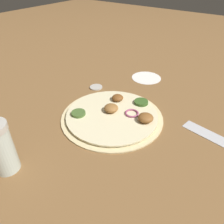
# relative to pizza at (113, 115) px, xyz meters

# --- Properties ---
(ground_plane) EXTENTS (3.00, 3.00, 0.00)m
(ground_plane) POSITION_rel_pizza_xyz_m (-0.00, 0.00, -0.01)
(ground_plane) COLOR brown
(pizza) EXTENTS (0.27, 0.27, 0.03)m
(pizza) POSITION_rel_pizza_xyz_m (0.00, 0.00, 0.00)
(pizza) COLOR beige
(pizza) RESTS_ON ground_plane
(spice_jar) EXTENTS (0.05, 0.05, 0.11)m
(spice_jar) POSITION_rel_pizza_xyz_m (-0.26, 0.07, 0.05)
(spice_jar) COLOR silver
(spice_jar) RESTS_ON ground_plane
(loose_cap) EXTENTS (0.04, 0.04, 0.01)m
(loose_cap) POSITION_rel_pizza_xyz_m (0.10, 0.14, -0.00)
(loose_cap) COLOR beige
(loose_cap) RESTS_ON ground_plane
(flour_patch) EXTENTS (0.10, 0.10, 0.00)m
(flour_patch) POSITION_rel_pizza_xyz_m (0.26, 0.04, -0.01)
(flour_patch) COLOR white
(flour_patch) RESTS_ON ground_plane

